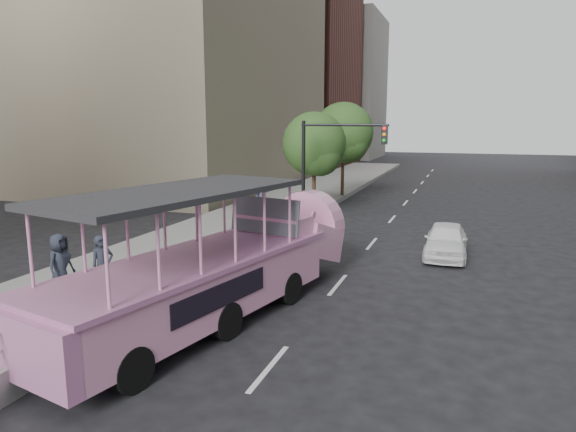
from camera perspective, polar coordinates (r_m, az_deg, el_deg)
name	(u,v)px	position (r m, az deg, el deg)	size (l,w,h in m)	color
ground	(261,327)	(13.36, -2.99, -12.22)	(160.00, 160.00, 0.00)	black
sidewalk	(229,229)	(24.34, -6.53, -1.49)	(5.50, 80.00, 0.30)	gray
kerb_wall	(192,275)	(16.21, -10.58, -6.47)	(0.24, 30.00, 0.36)	#9F9F9A
guardrail	(192,254)	(16.03, -10.66, -4.20)	(0.07, 22.00, 0.71)	#BCBCC1
duck_boat	(220,267)	(13.90, -7.55, -5.61)	(4.79, 11.02, 3.56)	black
car	(446,240)	(20.68, 17.14, -2.59)	(1.55, 3.85, 1.31)	white
pedestrian_near	(103,266)	(15.24, -19.90, -5.30)	(0.64, 0.42, 1.75)	#292E3C
pedestrian_far	(60,265)	(15.84, -23.97, -4.95)	(0.87, 0.57, 1.78)	#292E3C
parking_sign	(262,207)	(20.56, -2.93, 1.03)	(0.10, 0.65, 2.88)	black
traffic_signal	(327,157)	(24.79, 4.37, 6.58)	(4.20, 0.32, 5.20)	black
street_tree_near	(316,146)	(28.50, 3.08, 7.73)	(3.52, 3.52, 5.72)	#372819
street_tree_far	(344,135)	(34.23, 6.29, 8.94)	(3.97, 3.97, 6.45)	#372819
midrise_brick	(274,55)	(64.08, -1.54, 17.43)	(18.00, 16.00, 26.00)	brown
midrise_stone_b	(326,89)	(78.34, 4.21, 13.92)	(16.00, 14.00, 20.00)	slate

